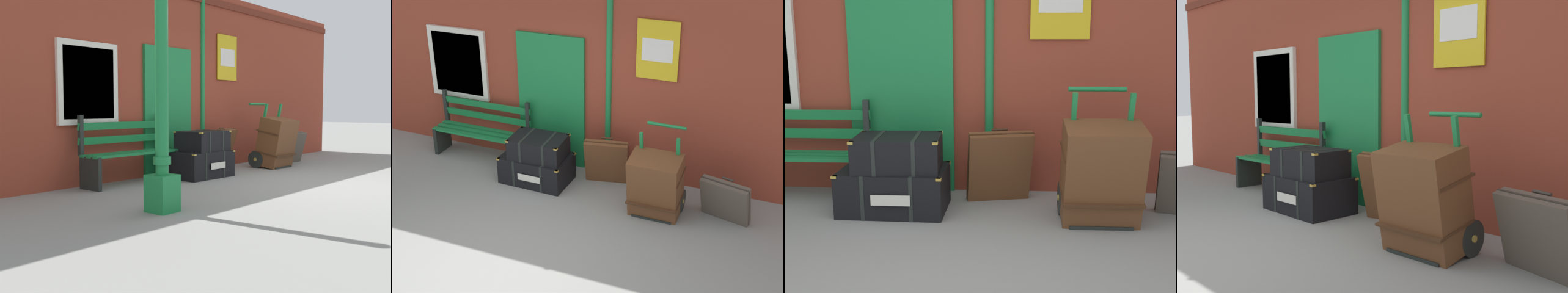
% 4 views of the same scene
% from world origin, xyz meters
% --- Properties ---
extents(ground_plane, '(60.00, 60.00, 0.00)m').
position_xyz_m(ground_plane, '(0.00, 0.00, 0.00)').
color(ground_plane, gray).
extents(brick_facade, '(10.40, 0.35, 3.20)m').
position_xyz_m(brick_facade, '(-0.03, 2.60, 1.60)').
color(brick_facade, brown).
rests_on(brick_facade, ground).
extents(platform_bench, '(1.60, 0.43, 1.01)m').
position_xyz_m(platform_bench, '(-1.71, 2.16, 0.44)').
color(platform_bench, '#197A3D').
rests_on(platform_bench, ground).
extents(steamer_trunk_base, '(1.02, 0.68, 0.43)m').
position_xyz_m(steamer_trunk_base, '(-0.56, 1.77, 0.21)').
color(steamer_trunk_base, black).
rests_on(steamer_trunk_base, ground).
extents(steamer_trunk_middle, '(0.83, 0.59, 0.33)m').
position_xyz_m(steamer_trunk_middle, '(-0.50, 1.76, 0.58)').
color(steamer_trunk_middle, black).
rests_on(steamer_trunk_middle, steamer_trunk_base).
extents(porters_trolley, '(0.71, 0.60, 1.20)m').
position_xyz_m(porters_trolley, '(1.37, 1.69, 0.27)').
color(porters_trolley, black).
rests_on(porters_trolley, ground).
extents(large_brown_trunk, '(0.70, 0.59, 0.94)m').
position_xyz_m(large_brown_trunk, '(1.37, 1.52, 0.47)').
color(large_brown_trunk, brown).
rests_on(large_brown_trunk, ground).
extents(suitcase_umber, '(0.71, 0.45, 0.64)m').
position_xyz_m(suitcase_umber, '(2.28, 1.74, 0.31)').
color(suitcase_umber, '#51473D').
rests_on(suitcase_umber, ground).
extents(suitcase_brown, '(0.69, 0.45, 0.76)m').
position_xyz_m(suitcase_brown, '(0.45, 2.08, 0.37)').
color(suitcase_brown, brown).
rests_on(suitcase_brown, ground).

